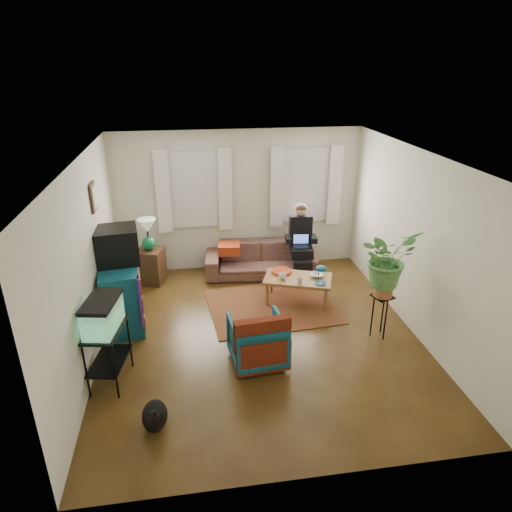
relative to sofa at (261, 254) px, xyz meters
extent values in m
cube|color=#4F2B14|center=(-0.35, -2.05, -0.40)|extent=(4.50, 5.00, 0.01)
cube|color=white|center=(-0.35, -2.05, 2.20)|extent=(4.50, 5.00, 0.01)
cube|color=silver|center=(-0.35, 0.45, 0.90)|extent=(4.50, 0.01, 2.60)
cube|color=silver|center=(-0.35, -4.55, 0.90)|extent=(4.50, 0.01, 2.60)
cube|color=silver|center=(-2.60, -2.05, 0.90)|extent=(0.01, 5.00, 2.60)
cube|color=silver|center=(1.90, -2.05, 0.90)|extent=(0.01, 5.00, 2.60)
cube|color=white|center=(-1.15, 0.43, 1.15)|extent=(1.08, 0.04, 1.38)
cube|color=white|center=(0.90, 0.43, 1.15)|extent=(1.08, 0.04, 1.38)
cube|color=white|center=(-1.15, 0.35, 1.15)|extent=(1.36, 0.06, 1.50)
cube|color=white|center=(0.90, 0.35, 1.15)|extent=(1.36, 0.06, 1.50)
cube|color=#3D2616|center=(-2.56, -1.20, 1.55)|extent=(0.04, 0.32, 0.40)
cube|color=brown|center=(-0.03, -1.24, -0.39)|extent=(2.13, 1.76, 0.01)
imported|color=brown|center=(0.00, 0.00, 0.00)|extent=(2.09, 1.00, 0.79)
cube|color=#412318|center=(-2.00, -0.03, -0.08)|extent=(0.54, 0.54, 0.63)
cube|color=navy|center=(-2.34, -1.38, 0.09)|extent=(0.68, 1.15, 0.98)
cube|color=black|center=(-2.33, -1.27, 0.85)|extent=(0.66, 0.62, 0.52)
cube|color=black|center=(-2.35, -2.77, -0.01)|extent=(0.50, 0.74, 0.77)
cube|color=#7FD899|center=(-2.35, -2.77, 0.57)|extent=(0.45, 0.68, 0.40)
ellipsoid|color=black|center=(-1.77, -3.63, -0.21)|extent=(0.29, 0.44, 0.36)
imported|color=#104F64|center=(-0.48, -2.64, -0.04)|extent=(0.75, 0.71, 0.71)
cube|color=#9E0A0A|center=(-0.46, -2.91, 0.11)|extent=(0.73, 0.23, 0.59)
cube|color=brown|center=(0.42, -1.14, -0.17)|extent=(1.21, 0.91, 0.45)
imported|color=white|center=(0.16, -1.15, 0.10)|extent=(0.15, 0.15, 0.10)
imported|color=beige|center=(0.41, -1.33, 0.09)|extent=(0.12, 0.12, 0.09)
imported|color=white|center=(0.73, -1.15, 0.08)|extent=(0.27, 0.27, 0.05)
cylinder|color=#B21414|center=(0.20, -0.91, 0.07)|extent=(0.42, 0.42, 0.04)
cube|color=black|center=(1.36, -2.31, -0.07)|extent=(0.35, 0.35, 0.66)
imported|color=#599947|center=(1.36, -2.31, 0.72)|extent=(0.92, 0.85, 0.83)
camera|label=1|loc=(-1.27, -7.62, 3.34)|focal=32.00mm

